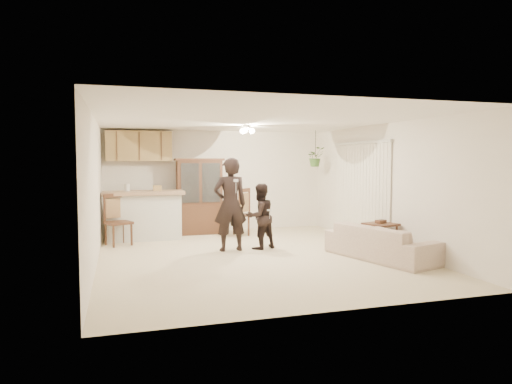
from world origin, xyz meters
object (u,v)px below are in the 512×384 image
object	(u,v)px
adult	(230,205)
side_table	(380,238)
china_hutch	(199,197)
sofa	(381,239)
chair_hutch_left	(167,224)
child	(260,215)
chair_bar	(119,231)
chair_hutch_right	(236,223)

from	to	relation	value
adult	side_table	distance (m)	2.95
adult	china_hutch	distance (m)	2.22
sofa	chair_hutch_left	world-z (taller)	chair_hutch_left
adult	side_table	size ratio (longest dim) A/B	2.76
child	chair_bar	bearing A→B (deg)	-44.27
child	chair_hutch_right	xyz separation A→B (m)	(-0.09, 1.57, -0.36)
sofa	side_table	xyz separation A→B (m)	(0.28, 0.47, -0.07)
chair_hutch_left	chair_bar	bearing A→B (deg)	-100.40
child	adult	bearing A→B (deg)	-19.38
china_hutch	chair_hutch_left	size ratio (longest dim) A/B	1.94
side_table	adult	bearing A→B (deg)	158.70
chair_hutch_left	side_table	bearing A→B (deg)	-7.11
sofa	adult	xyz separation A→B (m)	(-2.41, 1.52, 0.53)
chair_bar	adult	bearing A→B (deg)	-54.44
chair_hutch_left	sofa	bearing A→B (deg)	-13.14
adult	chair_hutch_right	xyz separation A→B (m)	(0.52, 1.57, -0.58)
chair_hutch_left	chair_hutch_right	xyz separation A→B (m)	(1.52, -0.73, 0.05)
china_hutch	chair_hutch_right	distance (m)	1.14
sofa	china_hutch	xyz separation A→B (m)	(-2.64, 3.73, 0.53)
child	china_hutch	xyz separation A→B (m)	(-0.84, 2.20, 0.22)
chair_hutch_left	child	bearing A→B (deg)	-19.87
sofa	china_hutch	distance (m)	4.60
side_table	chair_bar	size ratio (longest dim) A/B	0.61
chair_bar	china_hutch	bearing A→B (deg)	3.71
chair_bar	chair_hutch_left	bearing A→B (deg)	20.16
adult	child	size ratio (longest dim) A/B	1.33
sofa	chair_hutch_right	distance (m)	3.62
side_table	chair_hutch_left	bearing A→B (deg)	137.66
child	chair_bar	xyz separation A→B (m)	(-2.71, 1.21, -0.37)
child	china_hutch	size ratio (longest dim) A/B	0.74
chair_hutch_left	chair_hutch_right	distance (m)	1.68
chair_hutch_left	chair_hutch_right	bearing A→B (deg)	9.48
chair_hutch_left	chair_hutch_right	size ratio (longest dim) A/B	0.83
china_hutch	side_table	world-z (taller)	china_hutch
side_table	chair_hutch_left	size ratio (longest dim) A/B	0.70
side_table	chair_bar	distance (m)	5.30
chair_bar	chair_hutch_right	size ratio (longest dim) A/B	0.95
chair_hutch_right	china_hutch	bearing A→B (deg)	-83.10
adult	chair_hutch_right	size ratio (longest dim) A/B	1.60
sofa	chair_hutch_left	xyz separation A→B (m)	(-3.40, 3.82, -0.10)
sofa	chair_hutch_right	world-z (taller)	chair_hutch_right
chair_hutch_right	child	bearing A→B (deg)	50.34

